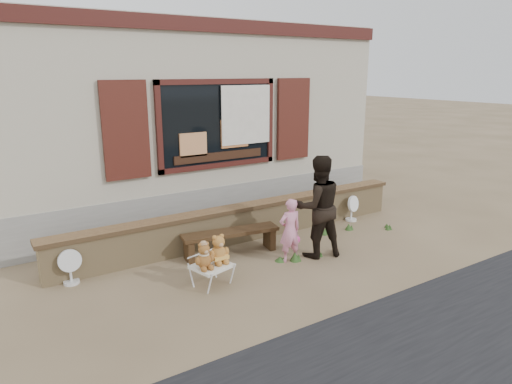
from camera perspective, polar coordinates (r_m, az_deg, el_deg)
ground at (r=7.79m, az=2.40°, el=-8.09°), size 80.00×80.00×0.00m
shopfront at (r=11.20m, az=-10.93°, el=9.28°), size 8.04×5.13×4.00m
brick_wall at (r=8.46m, az=-1.46°, el=-3.73°), size 7.10×0.36×0.67m
bench at (r=7.79m, az=-3.19°, el=-5.64°), size 1.71×0.60×0.43m
folding_chair at (r=6.73m, az=-5.56°, el=-9.30°), size 0.62×0.58×0.32m
teddy_bear_left at (r=6.56m, az=-6.53°, el=-7.83°), size 0.34×0.32×0.40m
teddy_bear_right at (r=6.72m, az=-4.72°, el=-7.01°), size 0.38×0.35×0.44m
child at (r=7.46m, az=4.26°, el=-4.80°), size 0.41×0.29×1.07m
adult at (r=7.63m, az=7.73°, el=-1.82°), size 0.98×0.84×1.73m
fan_left at (r=7.29m, az=-22.25°, el=-8.60°), size 0.34×0.23×0.54m
fan_right at (r=9.72m, az=11.86°, el=-1.99°), size 0.35×0.23×0.54m
grass_tufts at (r=8.33m, az=7.33°, el=-6.21°), size 3.80×1.00×0.16m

